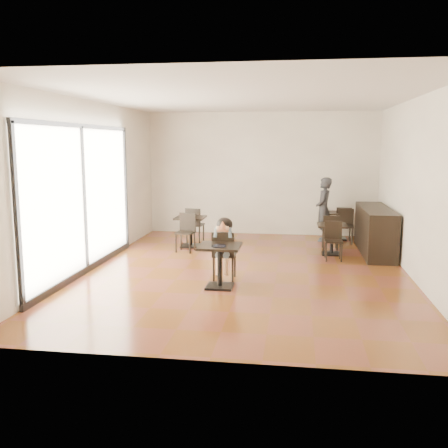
% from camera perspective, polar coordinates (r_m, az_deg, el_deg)
% --- Properties ---
extents(floor, '(6.00, 8.00, 0.01)m').
position_cam_1_polar(floor, '(9.50, 2.48, -5.39)').
color(floor, brown).
rests_on(floor, ground).
extents(ceiling, '(6.00, 8.00, 0.01)m').
position_cam_1_polar(ceiling, '(9.23, 2.63, 14.23)').
color(ceiling, silver).
rests_on(ceiling, floor).
extents(wall_back, '(6.00, 0.01, 3.20)m').
position_cam_1_polar(wall_back, '(13.20, 4.30, 5.75)').
color(wall_back, white).
rests_on(wall_back, floor).
extents(wall_front, '(6.00, 0.01, 3.20)m').
position_cam_1_polar(wall_front, '(5.29, -1.79, 0.59)').
color(wall_front, white).
rests_on(wall_front, floor).
extents(wall_left, '(0.01, 8.00, 3.20)m').
position_cam_1_polar(wall_left, '(9.98, -14.90, 4.35)').
color(wall_left, white).
rests_on(wall_left, floor).
extents(wall_right, '(0.01, 8.00, 3.20)m').
position_cam_1_polar(wall_right, '(9.41, 21.08, 3.77)').
color(wall_right, white).
rests_on(wall_right, floor).
extents(storefront_window, '(0.04, 4.50, 2.60)m').
position_cam_1_polar(storefront_window, '(9.53, -15.86, 2.88)').
color(storefront_window, white).
rests_on(storefront_window, floor).
extents(child_table, '(0.69, 0.69, 0.72)m').
position_cam_1_polar(child_table, '(8.34, -0.50, -4.87)').
color(child_table, black).
rests_on(child_table, floor).
extents(child_chair, '(0.39, 0.39, 0.87)m').
position_cam_1_polar(child_chair, '(8.85, 0.05, -3.56)').
color(child_chair, black).
rests_on(child_chair, floor).
extents(child, '(0.39, 0.55, 1.10)m').
position_cam_1_polar(child, '(8.83, 0.05, -2.84)').
color(child, slate).
rests_on(child, child_chair).
extents(plate, '(0.24, 0.24, 0.01)m').
position_cam_1_polar(plate, '(8.16, -0.61, -2.53)').
color(plate, black).
rests_on(plate, child_table).
extents(pizza_slice, '(0.25, 0.20, 0.06)m').
position_cam_1_polar(pizza_slice, '(8.57, -0.13, -0.48)').
color(pizza_slice, '#CDBA75').
rests_on(pizza_slice, child).
extents(adult_patron, '(0.42, 0.60, 1.57)m').
position_cam_1_polar(adult_patron, '(12.52, 11.31, 1.66)').
color(adult_patron, '#323337').
rests_on(adult_patron, floor).
extents(cafe_table_mid, '(0.64, 0.64, 0.66)m').
position_cam_1_polar(cafe_table_mid, '(11.06, 12.21, -1.74)').
color(cafe_table_mid, black).
rests_on(cafe_table_mid, floor).
extents(cafe_table_left, '(0.74, 0.74, 0.70)m').
position_cam_1_polar(cafe_table_left, '(11.66, -3.85, -0.88)').
color(cafe_table_left, black).
rests_on(cafe_table_left, floor).
extents(cafe_table_back, '(0.70, 0.70, 0.69)m').
position_cam_1_polar(cafe_table_back, '(12.85, 12.89, -0.20)').
color(cafe_table_back, black).
rests_on(cafe_table_back, floor).
extents(chair_mid_a, '(0.37, 0.37, 0.80)m').
position_cam_1_polar(chair_mid_a, '(11.59, 12.04, -0.90)').
color(chair_mid_a, black).
rests_on(chair_mid_a, floor).
extents(chair_mid_b, '(0.37, 0.37, 0.80)m').
position_cam_1_polar(chair_mid_b, '(10.51, 12.42, -1.95)').
color(chair_mid_b, black).
rests_on(chair_mid_b, floor).
extents(chair_left_a, '(0.43, 0.43, 0.85)m').
position_cam_1_polar(chair_left_a, '(12.18, -3.32, -0.10)').
color(chair_left_a, black).
rests_on(chair_left_a, floor).
extents(chair_left_b, '(0.43, 0.43, 0.85)m').
position_cam_1_polar(chair_left_b, '(11.12, -4.45, -1.01)').
color(chair_left_b, black).
rests_on(chair_left_b, floor).
extents(chair_back_a, '(0.40, 0.40, 0.82)m').
position_cam_1_polar(chair_back_a, '(12.86, 13.52, 0.10)').
color(chair_back_a, black).
rests_on(chair_back_a, floor).
extents(chair_back_b, '(0.40, 0.40, 0.82)m').
position_cam_1_polar(chair_back_b, '(12.37, 13.73, -0.27)').
color(chair_back_b, black).
rests_on(chair_back_b, floor).
extents(service_counter, '(0.60, 2.40, 1.00)m').
position_cam_1_polar(service_counter, '(11.44, 16.88, -0.71)').
color(service_counter, black).
rests_on(service_counter, floor).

